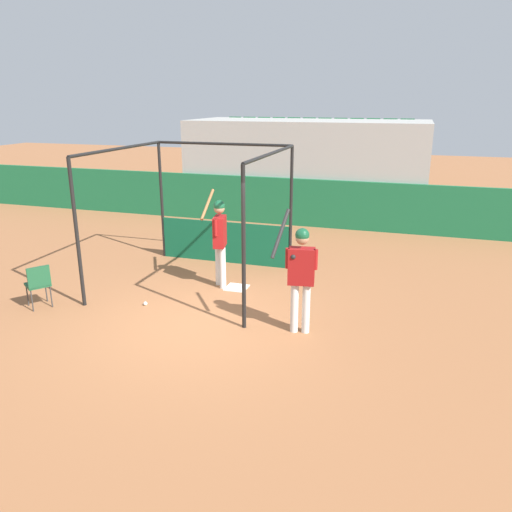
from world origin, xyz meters
name	(u,v)px	position (x,y,z in m)	size (l,w,h in m)	color
ground_plane	(198,323)	(0.00, 0.00, 0.00)	(60.00, 60.00, 0.00)	#935B38
outfield_wall	(296,202)	(0.00, 7.44, 0.73)	(24.00, 0.12, 1.45)	#196038
bleacher_section	(308,168)	(0.00, 9.10, 1.56)	(7.60, 3.20, 3.13)	#9E9E99
batting_cage	(212,218)	(-0.78, 2.66, 1.23)	(3.29, 3.35, 2.82)	black
home_plate	(237,288)	(0.08, 1.81, 0.01)	(0.44, 0.44, 0.02)	white
player_batter	(219,235)	(-0.28, 1.82, 1.11)	(0.53, 0.83, 1.95)	silver
player_waiting	(301,270)	(1.77, 0.21, 1.09)	(0.72, 0.53, 2.07)	silver
folding_chair	(38,282)	(-3.08, -0.26, 0.52)	(0.56, 0.56, 0.84)	#194C2D
baseball	(145,304)	(-1.27, 0.43, 0.04)	(0.07, 0.07, 0.07)	white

